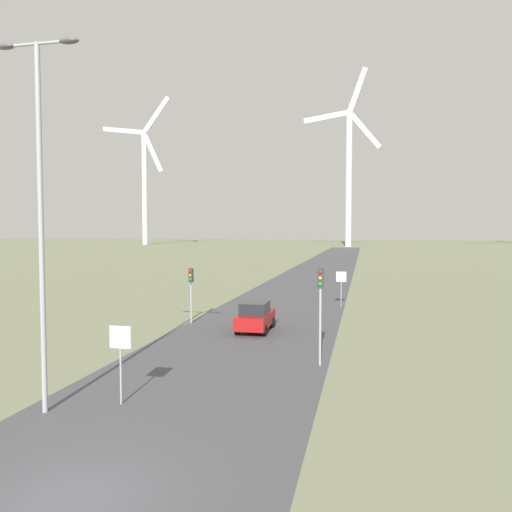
{
  "coord_description": "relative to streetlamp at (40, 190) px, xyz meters",
  "views": [
    {
      "loc": [
        6.57,
        -10.12,
        6.25
      ],
      "look_at": [
        0.0,
        19.87,
        4.63
      ],
      "focal_mm": 35.0,
      "sensor_mm": 36.0,
      "label": 1
    }
  ],
  "objects": [
    {
      "name": "wind_turbine_left",
      "position": [
        4.59,
        172.04,
        21.97
      ],
      "size": [
        27.97,
        5.53,
        65.2
      ],
      "color": "silver",
      "rests_on": "ground"
    },
    {
      "name": "road_surface",
      "position": [
        4.09,
        43.27,
        -7.57
      ],
      "size": [
        10.0,
        240.0,
        0.01
      ],
      "color": "#47474C",
      "rests_on": "ground"
    },
    {
      "name": "car_approaching",
      "position": [
        4.1,
        14.86,
        -6.66
      ],
      "size": [
        1.88,
        4.12,
        1.83
      ],
      "color": "maroon",
      "rests_on": "ground"
    },
    {
      "name": "ground_plane",
      "position": [
        4.09,
        -4.73,
        -7.57
      ],
      "size": [
        600.0,
        600.0,
        0.0
      ],
      "primitive_type": "plane",
      "color": "#757A5B"
    },
    {
      "name": "wind_turbine_far_left",
      "position": [
        -80.79,
        182.23,
        21.15
      ],
      "size": [
        28.91,
        3.87,
        62.08
      ],
      "color": "silver",
      "rests_on": "ground"
    },
    {
      "name": "stop_sign_near",
      "position": [
        2.17,
        1.27,
        -5.59
      ],
      "size": [
        0.81,
        0.07,
        2.83
      ],
      "color": "#93999E",
      "rests_on": "ground"
    },
    {
      "name": "stop_sign_far",
      "position": [
        8.8,
        25.95,
        -5.58
      ],
      "size": [
        0.81,
        0.07,
        2.85
      ],
      "color": "#93999E",
      "rests_on": "ground"
    },
    {
      "name": "traffic_light_post_near_right",
      "position": [
        8.69,
        7.9,
        -4.29
      ],
      "size": [
        0.28,
        0.33,
        4.5
      ],
      "color": "#93999E",
      "rests_on": "ground"
    },
    {
      "name": "streetlamp",
      "position": [
        0.0,
        0.0,
        0.0
      ],
      "size": [
        3.07,
        0.32,
        12.48
      ],
      "color": "#93999E",
      "rests_on": "ground"
    },
    {
      "name": "traffic_light_post_near_left",
      "position": [
        -0.65,
        16.51,
        -4.87
      ],
      "size": [
        0.28,
        0.34,
        3.67
      ],
      "color": "#93999E",
      "rests_on": "ground"
    }
  ]
}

